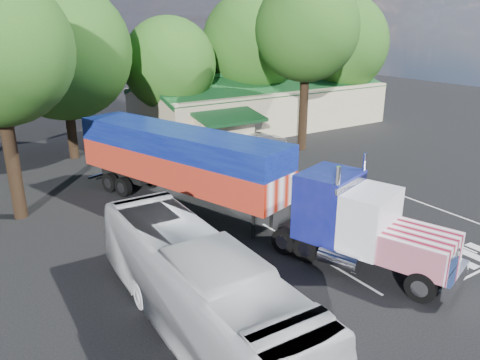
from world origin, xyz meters
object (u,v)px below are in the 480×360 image
bicycle (207,162)px  woman (366,223)px  silver_sedan (263,141)px  semi_truck (218,171)px  tour_bus (199,288)px

bicycle → woman: bearing=-82.7°
bicycle → silver_sedan: (6.76, 2.50, 0.14)m
woman → bicycle: size_ratio=0.80×
bicycle → silver_sedan: 7.21m
semi_truck → tour_bus: semi_truck is taller
semi_truck → bicycle: (3.75, 7.97, -2.14)m
bicycle → tour_bus: tour_bus is taller
semi_truck → woman: size_ratio=14.20×
bicycle → tour_bus: size_ratio=0.16×
semi_truck → bicycle: bearing=46.6°
woman → tour_bus: bearing=106.7°
silver_sedan → semi_truck: bearing=137.6°
woman → silver_sedan: bearing=-13.3°
tour_bus → silver_sedan: bearing=50.3°
tour_bus → silver_sedan: tour_bus is taller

